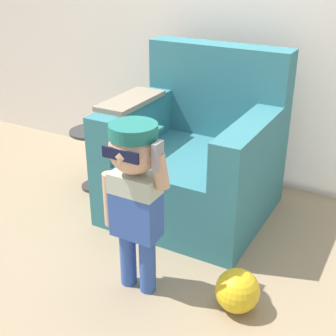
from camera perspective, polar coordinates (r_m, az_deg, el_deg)
name	(u,v)px	position (r m, az deg, el deg)	size (l,w,h in m)	color
ground_plane	(199,211)	(3.11, 3.83, -5.19)	(10.00, 10.00, 0.00)	#998466
armchair	(196,159)	(2.98, 3.41, 1.15)	(0.96, 0.90, 1.03)	teal
person_child	(135,184)	(2.16, -4.08, -1.95)	(0.36, 0.27, 0.88)	#3356AD
side_table	(93,153)	(3.31, -9.16, 1.76)	(0.30, 0.30, 0.44)	#333333
toy_ball	(237,291)	(2.31, 8.46, -14.57)	(0.21, 0.21, 0.21)	yellow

